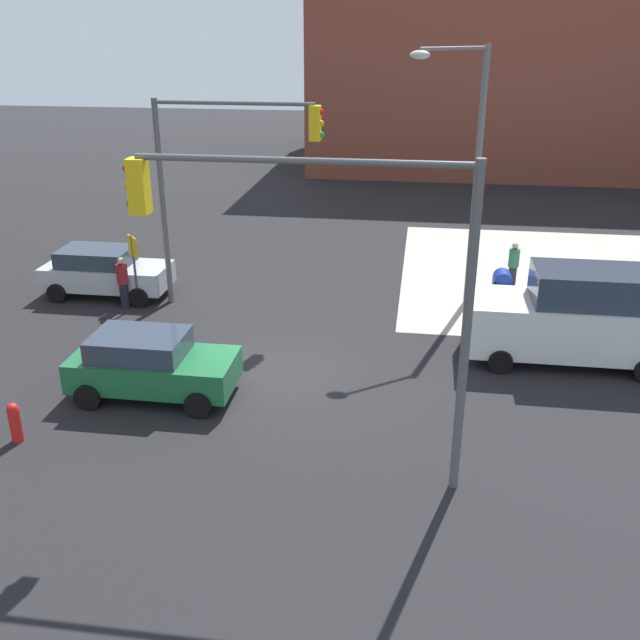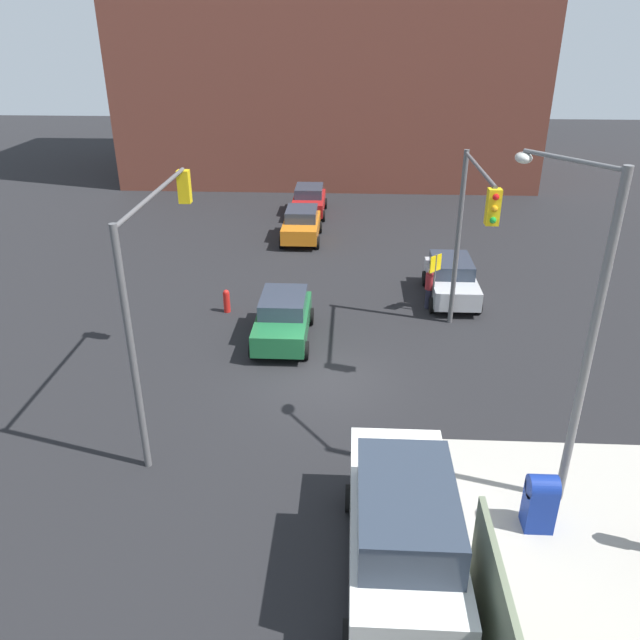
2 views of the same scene
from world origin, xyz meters
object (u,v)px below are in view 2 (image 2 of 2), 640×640
at_px(mailbox_blue, 540,500).
at_px(sedan_red, 309,200).
at_px(street_lamp_corner, 580,317).
at_px(sedan_orange, 301,224).
at_px(traffic_signal_se_corner, 155,263).
at_px(fire_hydrant, 227,300).
at_px(pedestrian_crossing, 429,288).
at_px(hatchback_green, 283,318).
at_px(coupe_silver, 451,279).
at_px(traffic_signal_nw_corner, 471,220).
at_px(van_white_delivery, 403,530).

height_order(mailbox_blue, sedan_red, sedan_red).
distance_m(street_lamp_corner, sedan_orange, 20.84).
bearing_deg(traffic_signal_se_corner, street_lamp_corner, 74.13).
height_order(street_lamp_corner, fire_hydrant, street_lamp_corner).
bearing_deg(pedestrian_crossing, fire_hydrant, -43.13).
distance_m(hatchback_green, sedan_orange, 11.35).
xyz_separation_m(street_lamp_corner, hatchback_green, (-7.70, -7.30, -3.86)).
xyz_separation_m(coupe_silver, sedan_orange, (-7.27, -6.76, -0.00)).
bearing_deg(sedan_red, fire_hydrant, -9.44).
relative_size(sedan_orange, pedestrian_crossing, 2.30).
bearing_deg(hatchback_green, pedestrian_crossing, 118.59).
height_order(sedan_orange, sedan_red, same).
distance_m(traffic_signal_nw_corner, sedan_orange, 13.81).
bearing_deg(van_white_delivery, street_lamp_corner, 127.35).
bearing_deg(street_lamp_corner, sedan_red, -162.66).
height_order(street_lamp_corner, sedan_red, street_lamp_corner).
height_order(sedan_red, pedestrian_crossing, pedestrian_crossing).
bearing_deg(sedan_orange, street_lamp_corner, 21.57).
xyz_separation_m(coupe_silver, pedestrian_crossing, (1.07, -1.01, 0.03)).
distance_m(hatchback_green, coupe_silver, 7.70).
relative_size(street_lamp_corner, mailbox_blue, 5.59).
xyz_separation_m(fire_hydrant, sedan_red, (-13.97, 2.32, 0.36)).
relative_size(mailbox_blue, pedestrian_crossing, 0.85).
bearing_deg(mailbox_blue, hatchback_green, -143.21).
relative_size(traffic_signal_se_corner, mailbox_blue, 4.55).
bearing_deg(mailbox_blue, traffic_signal_nw_corner, -176.72).
distance_m(traffic_signal_se_corner, mailbox_blue, 11.09).
xyz_separation_m(street_lamp_corner, sedan_red, (-23.87, -7.46, -3.86)).
distance_m(fire_hydrant, hatchback_green, 3.34).
height_order(traffic_signal_nw_corner, sedan_orange, traffic_signal_nw_corner).
relative_size(street_lamp_corner, pedestrian_crossing, 4.75).
xyz_separation_m(street_lamp_corner, pedestrian_crossing, (-10.71, -1.78, -3.83)).
bearing_deg(traffic_signal_nw_corner, hatchback_green, -92.45).
xyz_separation_m(mailbox_blue, van_white_delivery, (1.59, -3.20, 0.52)).
distance_m(coupe_silver, sedan_orange, 9.93).
height_order(traffic_signal_se_corner, hatchback_green, traffic_signal_se_corner).
distance_m(traffic_signal_se_corner, sedan_red, 21.52).
xyz_separation_m(sedan_red, pedestrian_crossing, (13.17, 5.68, 0.03)).
bearing_deg(fire_hydrant, mailbox_blue, 39.40).
xyz_separation_m(mailbox_blue, sedan_red, (-25.17, -6.88, 0.08)).
relative_size(fire_hydrant, hatchback_green, 0.24).
xyz_separation_m(traffic_signal_nw_corner, van_white_delivery, (10.31, -2.70, -3.33)).
height_order(fire_hydrant, coupe_silver, coupe_silver).
bearing_deg(coupe_silver, pedestrian_crossing, -43.41).
distance_m(mailbox_blue, hatchback_green, 11.23).
relative_size(traffic_signal_se_corner, sedan_orange, 1.68).
bearing_deg(van_white_delivery, sedan_orange, -170.29).
bearing_deg(sedan_orange, fire_hydrant, -13.82).
bearing_deg(sedan_red, van_white_delivery, 7.83).
xyz_separation_m(mailbox_blue, coupe_silver, (-13.07, -0.19, 0.08)).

